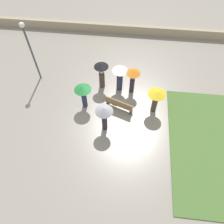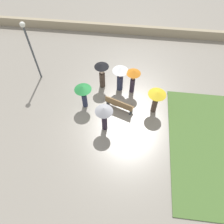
{
  "view_description": "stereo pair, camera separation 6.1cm",
  "coord_description": "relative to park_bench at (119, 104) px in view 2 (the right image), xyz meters",
  "views": [
    {
      "loc": [
        -1.03,
        7.95,
        11.18
      ],
      "look_at": [
        -0.2,
        0.42,
        0.79
      ],
      "focal_mm": 35.0,
      "sensor_mm": 36.0,
      "label": 1
    },
    {
      "loc": [
        -1.09,
        7.94,
        11.18
      ],
      "look_at": [
        -0.2,
        0.42,
        0.79
      ],
      "focal_mm": 35.0,
      "sensor_mm": 36.0,
      "label": 2
    }
  ],
  "objects": [
    {
      "name": "ground_plane",
      "position": [
        0.55,
        0.46,
        -0.47
      ],
      "size": [
        90.0,
        90.0,
        0.0
      ],
      "primitive_type": "plane",
      "color": "gray"
    },
    {
      "name": "crowd_person_yellow",
      "position": [
        -2.17,
        -0.13,
        0.82
      ],
      "size": [
        1.07,
        1.07,
        1.78
      ],
      "rotation": [
        0.0,
        0.0,
        3.51
      ],
      "color": "#47382D",
      "rests_on": "ground_plane"
    },
    {
      "name": "crowd_person_green",
      "position": [
        2.19,
        -0.03,
        0.84
      ],
      "size": [
        1.03,
        1.03,
        1.78
      ],
      "rotation": [
        0.0,
        0.0,
        0.51
      ],
      "color": "#282D47",
      "rests_on": "ground_plane"
    },
    {
      "name": "crowd_person_grey",
      "position": [
        0.71,
        1.52,
        0.99
      ],
      "size": [
        1.0,
        1.0,
        1.96
      ],
      "rotation": [
        0.0,
        0.0,
        1.87
      ],
      "color": "#2D2333",
      "rests_on": "ground_plane"
    },
    {
      "name": "park_bench",
      "position": [
        0.0,
        0.0,
        0.0
      ],
      "size": [
        1.85,
        1.02,
        0.9
      ],
      "rotation": [
        0.0,
        0.0,
        -0.35
      ],
      "color": "brown",
      "rests_on": "ground_plane"
    },
    {
      "name": "lamp_post",
      "position": [
        5.83,
        -2.19,
        2.3
      ],
      "size": [
        0.32,
        0.32,
        4.3
      ],
      "color": "#474C51",
      "rests_on": "ground_plane"
    },
    {
      "name": "parapet_wall",
      "position": [
        0.55,
        -8.2,
        -0.09
      ],
      "size": [
        45.0,
        0.35,
        0.77
      ],
      "color": "tan",
      "rests_on": "ground_plane"
    },
    {
      "name": "crowd_person_black",
      "position": [
        1.34,
        -1.87,
        0.77
      ],
      "size": [
        0.93,
        0.93,
        1.96
      ],
      "rotation": [
        0.0,
        0.0,
        1.71
      ],
      "color": "#47382D",
      "rests_on": "ground_plane"
    },
    {
      "name": "crowd_person_orange",
      "position": [
        -0.7,
        -1.6,
        0.9
      ],
      "size": [
        0.91,
        0.91,
        1.92
      ],
      "rotation": [
        0.0,
        0.0,
        5.42
      ],
      "color": "#2D2333",
      "rests_on": "ground_plane"
    },
    {
      "name": "crowd_person_white",
      "position": [
        0.13,
        -1.74,
        0.79
      ],
      "size": [
        1.02,
        1.02,
        1.9
      ],
      "rotation": [
        0.0,
        0.0,
        0.04
      ],
      "color": "#282D47",
      "rests_on": "ground_plane"
    }
  ]
}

